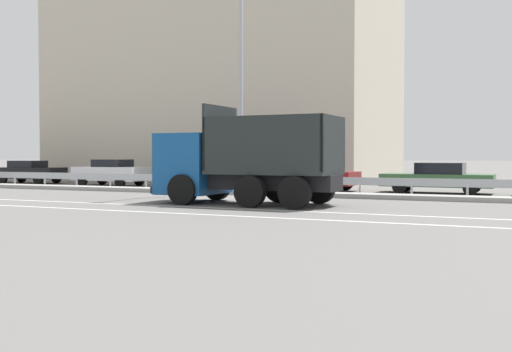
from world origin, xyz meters
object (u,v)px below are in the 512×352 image
Objects in this scene: median_road_sign at (179,165)px; parked_car_3 at (211,173)px; dump_truck at (228,167)px; parked_car_5 at (438,178)px; street_lamp_1 at (238,68)px; parked_car_4 at (315,176)px; parked_car_2 at (111,172)px; parked_car_1 at (29,172)px.

median_road_sign is 3.68m from parked_car_3.
dump_truck is 1.34× the size of parked_car_5.
parked_car_4 is (2.13, 3.98, -4.68)m from street_lamp_1.
dump_truck reaches higher than parked_car_2.
parked_car_2 is 6.22m from parked_car_3.
parked_car_4 is (17.85, -0.17, -0.01)m from parked_car_1.
parked_car_2 reaches higher than parked_car_1.
street_lamp_1 is 6.89m from parked_car_3.
parked_car_3 is 11.04m from parked_car_5.
median_road_sign is at bearing 69.17° from parked_car_1.
parked_car_2 is at bearing 94.01° from parked_car_4.
street_lamp_1 is (-1.57, 4.19, 4.11)m from dump_truck.
dump_truck is 9.49m from parked_car_3.
dump_truck is 1.48× the size of parked_car_2.
median_road_sign is 7.50m from parked_car_2.
dump_truck is 0.67× the size of street_lamp_1.
dump_truck is at bearing -122.54° from parked_car_2.
parked_car_2 reaches higher than parked_car_5.
parked_car_1 is (-12.66, 3.90, -0.53)m from median_road_sign.
parked_car_4 is at bearing 35.69° from median_road_sign.
parked_car_2 is at bearing 55.29° from dump_truck.
street_lamp_1 is 6.50m from parked_car_4.
parked_car_3 reaches higher than parked_car_2.
parked_car_2 is 11.73m from parked_car_4.
parked_car_4 is at bearing 96.46° from parked_car_5.
dump_truck is at bearing 179.71° from parked_car_4.
street_lamp_1 reaches higher than parked_car_2.
dump_truck is 10.60m from parked_car_5.
median_road_sign is at bearing 8.95° from parked_car_3.
parked_car_1 is (-15.72, 4.15, -4.67)m from street_lamp_1.
parked_car_2 is 1.07× the size of parked_car_4.
parked_car_3 reaches higher than parked_car_5.
parked_car_1 reaches higher than parked_car_5.
parked_car_2 is at bearing 157.85° from street_lamp_1.
median_road_sign is 0.53× the size of parked_car_1.
street_lamp_1 is 2.24× the size of parked_car_3.
median_road_sign is at bearing 47.47° from dump_truck.
street_lamp_1 reaches higher than dump_truck.
parked_car_1 is at bearing 165.20° from street_lamp_1.
dump_truck is at bearing 60.55° from parked_car_1.
parked_car_5 is at bearing -84.71° from parked_car_2.
street_lamp_1 is at bearing -108.74° from parked_car_2.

